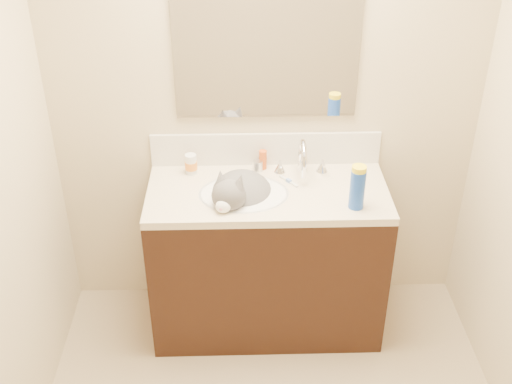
{
  "coord_description": "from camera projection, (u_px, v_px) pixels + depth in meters",
  "views": [
    {
      "loc": [
        -0.14,
        -1.73,
        2.53
      ],
      "look_at": [
        -0.06,
        0.92,
        0.88
      ],
      "focal_mm": 45.0,
      "sensor_mm": 36.0,
      "label": 1
    }
  ],
  "objects": [
    {
      "name": "pill_label",
      "position": [
        191.0,
        165.0,
        3.3
      ],
      "size": [
        0.08,
        0.08,
        0.04
      ],
      "primitive_type": "cylinder",
      "rotation": [
        0.0,
        0.0,
        -0.31
      ],
      "color": "orange",
      "rests_on": "pill_bottle"
    },
    {
      "name": "spray_cap",
      "position": [
        359.0,
        170.0,
        2.95
      ],
      "size": [
        0.07,
        0.07,
        0.04
      ],
      "primitive_type": "cylinder",
      "rotation": [
        0.0,
        0.0,
        -0.06
      ],
      "color": "yellow",
      "rests_on": "spray_can"
    },
    {
      "name": "faucet",
      "position": [
        302.0,
        161.0,
        3.26
      ],
      "size": [
        0.28,
        0.2,
        0.21
      ],
      "color": "silver",
      "rests_on": "counter_slab"
    },
    {
      "name": "basin",
      "position": [
        244.0,
        205.0,
        3.19
      ],
      "size": [
        0.45,
        0.36,
        0.14
      ],
      "primitive_type": "ellipsoid",
      "color": "white",
      "rests_on": "vanity_cabinet"
    },
    {
      "name": "cat",
      "position": [
        240.0,
        196.0,
        3.18
      ],
      "size": [
        0.42,
        0.47,
        0.34
      ],
      "rotation": [
        0.0,
        0.0,
        -0.4
      ],
      "color": "#524F52",
      "rests_on": "basin"
    },
    {
      "name": "toothbrush",
      "position": [
        289.0,
        181.0,
        3.24
      ],
      "size": [
        0.09,
        0.12,
        0.01
      ],
      "primitive_type": "cube",
      "rotation": [
        0.0,
        0.0,
        0.63
      ],
      "color": "silver",
      "rests_on": "counter_slab"
    },
    {
      "name": "amber_bottle",
      "position": [
        263.0,
        160.0,
        3.34
      ],
      "size": [
        0.05,
        0.05,
        0.1
      ],
      "primitive_type": "cylinder",
      "rotation": [
        0.0,
        0.0,
        -0.23
      ],
      "color": "#C44F17",
      "rests_on": "counter_slab"
    },
    {
      "name": "backsplash",
      "position": [
        266.0,
        149.0,
        3.36
      ],
      "size": [
        1.2,
        0.02,
        0.18
      ],
      "primitive_type": "cube",
      "color": "silver",
      "rests_on": "counter_slab"
    },
    {
      "name": "pill_bottle",
      "position": [
        191.0,
        164.0,
        3.3
      ],
      "size": [
        0.07,
        0.07,
        0.11
      ],
      "primitive_type": "cylinder",
      "rotation": [
        0.0,
        0.0,
        -0.31
      ],
      "color": "silver",
      "rests_on": "counter_slab"
    },
    {
      "name": "room_shell",
      "position": [
        283.0,
        183.0,
        2.02
      ],
      "size": [
        2.24,
        2.54,
        2.52
      ],
      "color": "#C7B594",
      "rests_on": "ground"
    },
    {
      "name": "vanity_cabinet",
      "position": [
        267.0,
        262.0,
        3.42
      ],
      "size": [
        1.2,
        0.55,
        0.82
      ],
      "primitive_type": "cube",
      "color": "black",
      "rests_on": "ground"
    },
    {
      "name": "spray_can",
      "position": [
        357.0,
        189.0,
        3.0
      ],
      "size": [
        0.08,
        0.08,
        0.2
      ],
      "primitive_type": "cylinder",
      "rotation": [
        0.0,
        0.0,
        -0.06
      ],
      "color": "blue",
      "rests_on": "counter_slab"
    },
    {
      "name": "mirror",
      "position": [
        267.0,
        39.0,
        3.05
      ],
      "size": [
        0.9,
        0.02,
        0.8
      ],
      "primitive_type": "cube",
      "color": "white",
      "rests_on": "room_shell"
    },
    {
      "name": "counter_slab",
      "position": [
        268.0,
        193.0,
        3.19
      ],
      "size": [
        1.2,
        0.55,
        0.04
      ],
      "primitive_type": "cube",
      "color": "beige",
      "rests_on": "vanity_cabinet"
    },
    {
      "name": "toothbrush_head",
      "position": [
        289.0,
        181.0,
        3.24
      ],
      "size": [
        0.03,
        0.03,
        0.02
      ],
      "primitive_type": "cube",
      "rotation": [
        0.0,
        0.0,
        0.63
      ],
      "color": "#6486D4",
      "rests_on": "counter_slab"
    },
    {
      "name": "silver_jar",
      "position": [
        258.0,
        166.0,
        3.33
      ],
      "size": [
        0.06,
        0.06,
        0.06
      ],
      "primitive_type": "cylinder",
      "rotation": [
        0.0,
        0.0,
        -0.35
      ],
      "color": "#B7B7BC",
      "rests_on": "counter_slab"
    }
  ]
}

